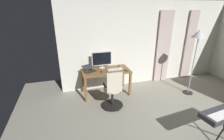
# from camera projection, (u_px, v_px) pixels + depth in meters

# --- Properties ---
(back_room_partition) EXTENTS (5.67, 0.10, 2.65)m
(back_room_partition) POSITION_uv_depth(u_px,v_px,m) (148.00, 44.00, 5.25)
(back_room_partition) COLOR silver
(back_room_partition) RESTS_ON ground
(curtain_left_panel) EXTENTS (0.35, 0.06, 2.35)m
(curtain_left_panel) POSITION_uv_depth(u_px,v_px,m) (189.00, 46.00, 5.62)
(curtain_left_panel) COLOR #C1ACA4
(curtain_left_panel) RESTS_ON ground
(curtain_right_panel) EXTENTS (0.49, 0.06, 2.35)m
(curtain_right_panel) POSITION_uv_depth(u_px,v_px,m) (163.00, 48.00, 5.34)
(curtain_right_panel) COLOR #C1ACA4
(curtain_right_panel) RESTS_ON ground
(desk) EXTENTS (1.36, 0.67, 0.75)m
(desk) POSITION_uv_depth(u_px,v_px,m) (106.00, 73.00, 4.64)
(desk) COLOR brown
(desk) RESTS_ON ground
(office_chair) EXTENTS (0.56, 0.56, 1.03)m
(office_chair) POSITION_uv_depth(u_px,v_px,m) (113.00, 92.00, 4.01)
(office_chair) COLOR black
(office_chair) RESTS_ON ground
(computer_monitor) EXTENTS (0.59, 0.18, 0.49)m
(computer_monitor) POSITION_uv_depth(u_px,v_px,m) (102.00, 59.00, 4.68)
(computer_monitor) COLOR silver
(computer_monitor) RESTS_ON desk
(computer_keyboard) EXTENTS (0.44, 0.14, 0.02)m
(computer_keyboard) POSITION_uv_depth(u_px,v_px,m) (115.00, 69.00, 4.63)
(computer_keyboard) COLOR silver
(computer_keyboard) RESTS_ON desk
(laptop) EXTENTS (0.41, 0.41, 0.15)m
(laptop) POSITION_uv_depth(u_px,v_px,m) (89.00, 70.00, 4.50)
(laptop) COLOR #232328
(laptop) RESTS_ON desk
(computer_mouse) EXTENTS (0.06, 0.10, 0.04)m
(computer_mouse) POSITION_uv_depth(u_px,v_px,m) (102.00, 72.00, 4.44)
(computer_mouse) COLOR #333338
(computer_mouse) RESTS_ON desk
(cell_phone_face_up) EXTENTS (0.10, 0.16, 0.01)m
(cell_phone_face_up) POSITION_uv_depth(u_px,v_px,m) (126.00, 70.00, 4.57)
(cell_phone_face_up) COLOR black
(cell_phone_face_up) RESTS_ON desk
(cell_phone_by_monitor) EXTENTS (0.14, 0.16, 0.01)m
(cell_phone_by_monitor) POSITION_uv_depth(u_px,v_px,m) (119.00, 66.00, 4.92)
(cell_phone_by_monitor) COLOR #333338
(cell_phone_by_monitor) RESTS_ON desk
(floor_lamp) EXTENTS (0.36, 0.36, 1.90)m
(floor_lamp) POSITION_uv_depth(u_px,v_px,m) (198.00, 39.00, 4.30)
(floor_lamp) COLOR black
(floor_lamp) RESTS_ON ground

